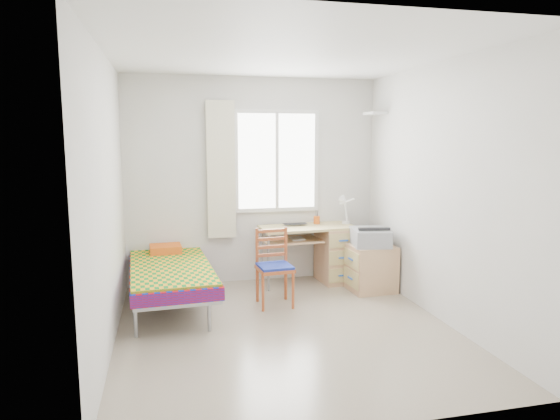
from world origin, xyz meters
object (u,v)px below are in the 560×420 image
object	(u,v)px
cabinet	(371,268)
printer	(370,237)
bed	(171,270)
desk	(331,251)
chair	(274,262)

from	to	relation	value
cabinet	printer	size ratio (longest dim) A/B	1.03
bed	desk	size ratio (longest dim) A/B	1.56
desk	printer	distance (m)	0.64
cabinet	desk	bearing A→B (deg)	122.73
desk	printer	world-z (taller)	printer
desk	chair	distance (m)	1.14
desk	chair	size ratio (longest dim) A/B	1.42
bed	printer	xyz separation A→B (m)	(2.36, -0.02, 0.28)
bed	desk	distance (m)	2.07
desk	printer	size ratio (longest dim) A/B	2.22
chair	desk	bearing A→B (deg)	33.20
desk	printer	bearing A→B (deg)	-58.53
bed	cabinet	bearing A→B (deg)	-4.40
bed	cabinet	xyz separation A→B (m)	(2.37, -0.04, -0.11)
cabinet	printer	world-z (taller)	printer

